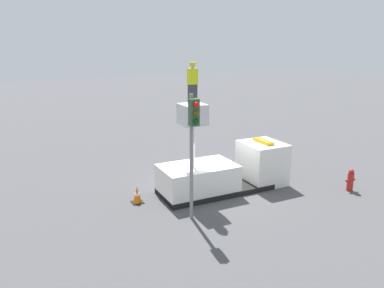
{
  "coord_description": "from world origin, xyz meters",
  "views": [
    {
      "loc": [
        -8.24,
        -14.26,
        6.79
      ],
      "look_at": [
        -1.72,
        -0.99,
        2.76
      ],
      "focal_mm": 35.0,
      "sensor_mm": 36.0,
      "label": 1
    }
  ],
  "objects_px": {
    "worker": "(193,83)",
    "traffic_light_pole": "(193,133)",
    "fire_hydrant": "(350,180)",
    "traffic_cone_rear": "(137,195)",
    "bucket_truck": "(225,171)"
  },
  "relations": [
    {
      "from": "bucket_truck",
      "to": "traffic_cone_rear",
      "type": "distance_m",
      "value": 4.25
    },
    {
      "from": "worker",
      "to": "traffic_light_pole",
      "type": "xyz_separation_m",
      "value": [
        -1.03,
        -2.13,
        -1.59
      ]
    },
    {
      "from": "fire_hydrant",
      "to": "bucket_truck",
      "type": "bearing_deg",
      "value": 152.43
    },
    {
      "from": "traffic_cone_rear",
      "to": "fire_hydrant",
      "type": "bearing_deg",
      "value": -18.19
    },
    {
      "from": "worker",
      "to": "traffic_light_pole",
      "type": "bearing_deg",
      "value": -115.71
    },
    {
      "from": "worker",
      "to": "traffic_light_pole",
      "type": "height_order",
      "value": "worker"
    },
    {
      "from": "fire_hydrant",
      "to": "traffic_light_pole",
      "type": "bearing_deg",
      "value": 175.63
    },
    {
      "from": "bucket_truck",
      "to": "worker",
      "type": "height_order",
      "value": "worker"
    },
    {
      "from": "worker",
      "to": "traffic_light_pole",
      "type": "relative_size",
      "value": 0.35
    },
    {
      "from": "bucket_truck",
      "to": "fire_hydrant",
      "type": "xyz_separation_m",
      "value": [
        5.25,
        -2.74,
        -0.38
      ]
    },
    {
      "from": "bucket_truck",
      "to": "traffic_cone_rear",
      "type": "height_order",
      "value": "bucket_truck"
    },
    {
      "from": "fire_hydrant",
      "to": "traffic_cone_rear",
      "type": "xyz_separation_m",
      "value": [
        -9.45,
        3.1,
        -0.18
      ]
    },
    {
      "from": "fire_hydrant",
      "to": "traffic_cone_rear",
      "type": "height_order",
      "value": "fire_hydrant"
    },
    {
      "from": "traffic_light_pole",
      "to": "fire_hydrant",
      "type": "bearing_deg",
      "value": -4.37
    },
    {
      "from": "fire_hydrant",
      "to": "traffic_cone_rear",
      "type": "bearing_deg",
      "value": 161.81
    }
  ]
}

